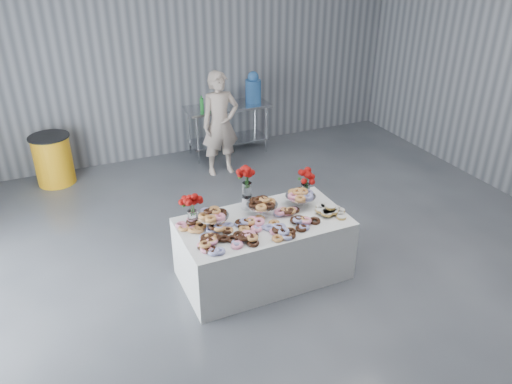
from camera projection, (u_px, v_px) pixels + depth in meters
ground at (308, 292)px, 5.68m from camera, size 9.00×9.00×0.00m
room_walls at (292, 60)px, 4.40m from camera, size 8.04×9.04×4.02m
display_table at (263, 249)px, 5.78m from camera, size 1.91×1.01×0.75m
prep_table at (228, 121)px, 8.92m from camera, size 1.50×0.60×0.90m
donut_mounds at (266, 220)px, 5.55m from camera, size 1.81×0.81×0.09m
cake_stand_left at (213, 214)px, 5.46m from camera, size 0.36×0.36×0.17m
cake_stand_mid at (262, 203)px, 5.68m from camera, size 0.36×0.36×0.17m
cake_stand_right at (301, 195)px, 5.86m from camera, size 0.36×0.36×0.17m
danish_pile at (328, 209)px, 5.74m from camera, size 0.48×0.48×0.11m
bouquet_left at (191, 202)px, 5.40m from camera, size 0.26×0.26×0.42m
bouquet_right at (306, 175)px, 5.97m from camera, size 0.26×0.26×0.42m
bouquet_center at (247, 179)px, 5.69m from camera, size 0.26×0.26×0.57m
water_jug at (253, 88)px, 8.85m from camera, size 0.28×0.28×0.55m
drink_bottles at (212, 102)px, 8.53m from camera, size 0.54×0.08×0.27m
person at (220, 124)px, 8.08m from camera, size 0.63×0.42×1.71m
trash_barrel at (53, 160)px, 7.94m from camera, size 0.63×0.63×0.81m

